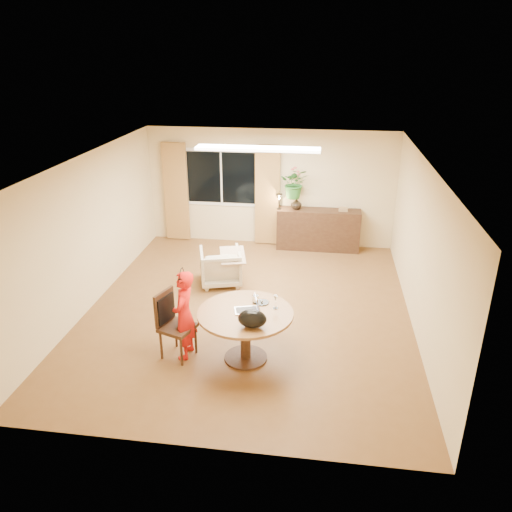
{
  "coord_description": "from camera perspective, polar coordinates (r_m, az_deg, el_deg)",
  "views": [
    {
      "loc": [
        1.19,
        -7.51,
        4.26
      ],
      "look_at": [
        0.17,
        -0.2,
        1.11
      ],
      "focal_mm": 35.0,
      "sensor_mm": 36.0,
      "label": 1
    }
  ],
  "objects": [
    {
      "name": "floor",
      "position": [
        8.72,
        -0.9,
        -6.17
      ],
      "size": [
        6.5,
        6.5,
        0.0
      ],
      "primitive_type": "plane",
      "color": "brown",
      "rests_on": "ground"
    },
    {
      "name": "vase",
      "position": [
        11.02,
        4.63,
        5.99
      ],
      "size": [
        0.29,
        0.29,
        0.25
      ],
      "primitive_type": "imported",
      "rotation": [
        0.0,
        0.0,
        -0.24
      ],
      "color": "black",
      "rests_on": "sideboard"
    },
    {
      "name": "wine_glass",
      "position": [
        7.12,
        2.26,
        -5.25
      ],
      "size": [
        0.09,
        0.09,
        0.21
      ],
      "primitive_type": null,
      "rotation": [
        0.0,
        0.0,
        0.29
      ],
      "color": "white",
      "rests_on": "dining_table"
    },
    {
      "name": "bouquet",
      "position": [
        10.9,
        4.46,
        8.29
      ],
      "size": [
        0.6,
        0.53,
        0.66
      ],
      "primitive_type": "imported",
      "rotation": [
        0.0,
        0.0,
        0.02
      ],
      "color": "#256227",
      "rests_on": "vase"
    },
    {
      "name": "pot_lid",
      "position": [
        7.3,
        0.69,
        -5.28
      ],
      "size": [
        0.21,
        0.21,
        0.03
      ],
      "primitive_type": null,
      "rotation": [
        0.0,
        0.0,
        0.03
      ],
      "color": "white",
      "rests_on": "dining_table"
    },
    {
      "name": "curtain_left",
      "position": [
        11.6,
        -9.13,
        7.22
      ],
      "size": [
        0.55,
        0.08,
        2.25
      ],
      "primitive_type": "cube",
      "color": "olive",
      "rests_on": "wall_back"
    },
    {
      "name": "ceiling_panel",
      "position": [
        8.95,
        0.2,
        12.18
      ],
      "size": [
        2.2,
        0.35,
        0.05
      ],
      "primitive_type": "cube",
      "color": "white",
      "rests_on": "ceiling"
    },
    {
      "name": "window",
      "position": [
        11.33,
        -3.98,
        8.93
      ],
      "size": [
        1.7,
        0.03,
        1.3
      ],
      "color": "white",
      "rests_on": "wall_back"
    },
    {
      "name": "desk_lamp",
      "position": [
        10.98,
        2.66,
        6.27
      ],
      "size": [
        0.16,
        0.16,
        0.35
      ],
      "primitive_type": null,
      "rotation": [
        0.0,
        0.0,
        -0.11
      ],
      "color": "black",
      "rests_on": "sideboard"
    },
    {
      "name": "curtain_right",
      "position": [
        11.18,
        1.31,
        6.9
      ],
      "size": [
        0.55,
        0.08,
        2.25
      ],
      "primitive_type": "cube",
      "color": "olive",
      "rests_on": "wall_back"
    },
    {
      "name": "throw",
      "position": [
        9.25,
        -2.7,
        0.52
      ],
      "size": [
        0.58,
        0.65,
        0.03
      ],
      "primitive_type": null,
      "rotation": [
        0.0,
        0.0,
        0.26
      ],
      "color": "beige",
      "rests_on": "armchair"
    },
    {
      "name": "dining_table",
      "position": [
        7.16,
        -1.22,
        -7.58
      ],
      "size": [
        1.36,
        1.36,
        0.78
      ],
      "color": "brown",
      "rests_on": "floor"
    },
    {
      "name": "wall_back",
      "position": [
        11.22,
        1.63,
        7.79
      ],
      "size": [
        5.5,
        0.0,
        5.5
      ],
      "primitive_type": "plane",
      "rotation": [
        1.57,
        0.0,
        0.0
      ],
      "color": "beige",
      "rests_on": "floor"
    },
    {
      "name": "armchair",
      "position": [
        9.53,
        -4.09,
        -1.2
      ],
      "size": [
        0.93,
        0.95,
        0.7
      ],
      "primitive_type": "imported",
      "rotation": [
        0.0,
        0.0,
        3.42
      ],
      "color": "beige",
      "rests_on": "floor"
    },
    {
      "name": "book_stack",
      "position": [
        11.04,
        9.95,
        5.29
      ],
      "size": [
        0.22,
        0.19,
        0.08
      ],
      "primitive_type": null,
      "rotation": [
        0.0,
        0.0,
        0.23
      ],
      "color": "olive",
      "rests_on": "sideboard"
    },
    {
      "name": "laptop",
      "position": [
        7.05,
        -1.11,
        -5.45
      ],
      "size": [
        0.4,
        0.32,
        0.23
      ],
      "primitive_type": null,
      "rotation": [
        0.0,
        0.0,
        0.28
      ],
      "color": "#B7B7BC",
      "rests_on": "dining_table"
    },
    {
      "name": "dining_chair",
      "position": [
        7.36,
        -8.97,
        -7.89
      ],
      "size": [
        0.61,
        0.58,
        1.02
      ],
      "primitive_type": null,
      "rotation": [
        0.0,
        0.0,
        -0.35
      ],
      "color": "black",
      "rests_on": "floor"
    },
    {
      "name": "sideboard",
      "position": [
        11.19,
        7.12,
        3.02
      ],
      "size": [
        1.82,
        0.45,
        0.91
      ],
      "primitive_type": "cube",
      "color": "black",
      "rests_on": "floor"
    },
    {
      "name": "child",
      "position": [
        7.27,
        -8.19,
        -6.69
      ],
      "size": [
        0.5,
        0.34,
        1.35
      ],
      "primitive_type": "imported",
      "rotation": [
        0.0,
        0.0,
        -1.6
      ],
      "color": "red",
      "rests_on": "floor"
    },
    {
      "name": "tumbler",
      "position": [
        7.28,
        -0.07,
        -4.97
      ],
      "size": [
        0.1,
        0.1,
        0.12
      ],
      "primitive_type": null,
      "rotation": [
        0.0,
        0.0,
        0.23
      ],
      "color": "white",
      "rests_on": "dining_table"
    },
    {
      "name": "ceiling",
      "position": [
        7.78,
        -1.02,
        10.77
      ],
      "size": [
        6.5,
        6.5,
        0.0
      ],
      "primitive_type": "plane",
      "rotation": [
        3.14,
        0.0,
        0.0
      ],
      "color": "white",
      "rests_on": "wall_back"
    },
    {
      "name": "wall_left",
      "position": [
        8.98,
        -18.57,
        2.61
      ],
      "size": [
        0.0,
        6.5,
        6.5
      ],
      "primitive_type": "plane",
      "rotation": [
        1.57,
        0.0,
        1.57
      ],
      "color": "beige",
      "rests_on": "floor"
    },
    {
      "name": "wall_right",
      "position": [
        8.22,
        18.34,
        0.76
      ],
      "size": [
        0.0,
        6.5,
        6.5
      ],
      "primitive_type": "plane",
      "rotation": [
        1.57,
        0.0,
        -1.57
      ],
      "color": "beige",
      "rests_on": "floor"
    },
    {
      "name": "handbag",
      "position": [
        6.65,
        -0.44,
        -7.2
      ],
      "size": [
        0.44,
        0.32,
        0.26
      ],
      "primitive_type": null,
      "rotation": [
        0.0,
        0.0,
        -0.26
      ],
      "color": "black",
      "rests_on": "dining_table"
    }
  ]
}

